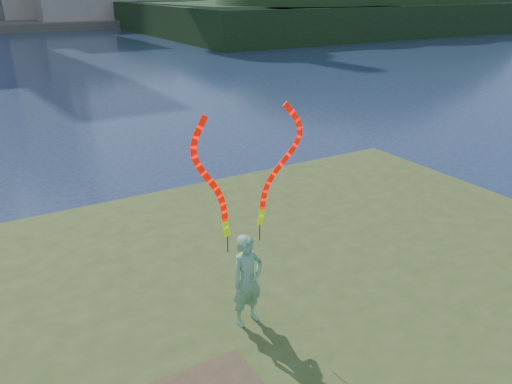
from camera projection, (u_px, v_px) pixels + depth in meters
ground at (223, 323)px, 9.90m from camera, size 320.00×320.00×0.00m
grassy_knoll at (288, 382)px, 7.95m from camera, size 20.00×18.00×0.80m
wooded_hill at (374, 25)px, 85.57m from camera, size 78.00×50.00×63.00m
woman_with_ribbons at (246, 249)px, 8.15m from camera, size 2.04×0.51×4.03m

